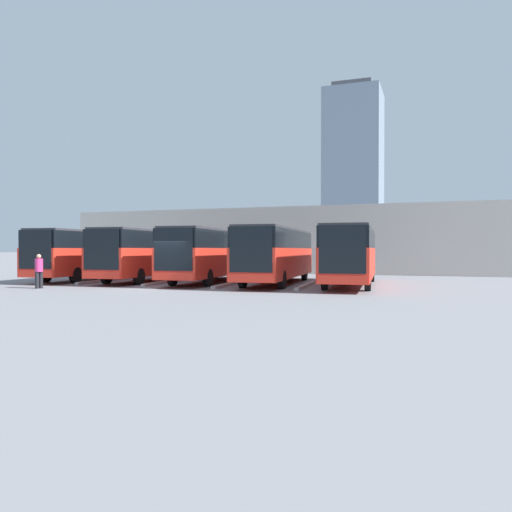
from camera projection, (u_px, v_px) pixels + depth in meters
name	position (u px, v px, depth m)	size (l,w,h in m)	color
ground_plane	(166.00, 289.00, 26.22)	(600.00, 600.00, 0.00)	gray
bus_0	(351.00, 253.00, 28.56)	(3.50, 12.21, 3.30)	red
curb_divider_0	(306.00, 285.00, 27.65)	(0.24, 6.46, 0.15)	#B2B2AD
bus_1	(277.00, 253.00, 29.85)	(3.50, 12.21, 3.30)	red
curb_divider_1	(232.00, 284.00, 28.94)	(0.24, 6.46, 0.15)	#B2B2AD
bus_2	(212.00, 253.00, 31.59)	(3.50, 12.21, 3.30)	red
curb_divider_2	(168.00, 282.00, 30.68)	(0.24, 6.46, 0.15)	#B2B2AD
bus_3	(151.00, 253.00, 32.98)	(3.50, 12.21, 3.30)	red
curb_divider_3	(107.00, 280.00, 32.06)	(0.24, 6.46, 0.15)	#B2B2AD
bus_4	(94.00, 253.00, 34.29)	(3.50, 12.21, 3.30)	red
pedestrian	(39.00, 270.00, 26.38)	(0.49, 0.49, 1.81)	black
station_building	(287.00, 241.00, 47.44)	(40.42, 11.92, 5.76)	beige
office_tower	(354.00, 172.00, 190.26)	(20.82, 20.82, 64.62)	#7F8EA3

